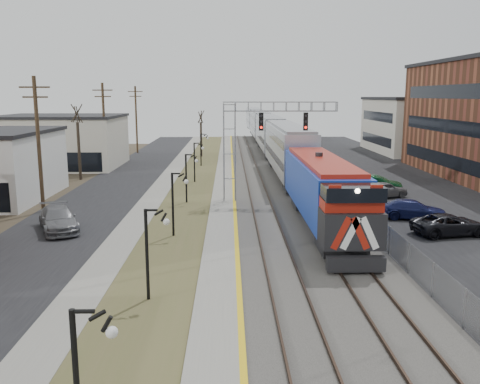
{
  "coord_description": "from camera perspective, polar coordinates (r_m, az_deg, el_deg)",
  "views": [
    {
      "loc": [
        -0.54,
        -12.5,
        8.6
      ],
      "look_at": [
        0.15,
        19.03,
        2.6
      ],
      "focal_mm": 38.0,
      "sensor_mm": 36.0,
      "label": 1
    }
  ],
  "objects": [
    {
      "name": "utility_poles",
      "position": [
        40.18,
        -21.66,
        4.87
      ],
      "size": [
        0.28,
        80.28,
        10.0
      ],
      "color": "#4C3823",
      "rests_on": "ground"
    },
    {
      "name": "platform_edge",
      "position": [
        48.24,
        -0.74,
        0.79
      ],
      "size": [
        0.24,
        120.0,
        0.01
      ],
      "primitive_type": "cube",
      "color": "gold",
      "rests_on": "platform"
    },
    {
      "name": "street_west",
      "position": [
        49.5,
        -14.03,
        0.46
      ],
      "size": [
        7.0,
        120.0,
        0.04
      ],
      "primitive_type": "cube",
      "color": "black",
      "rests_on": "ground"
    },
    {
      "name": "ballast_bed",
      "position": [
        48.47,
        4.14,
        0.64
      ],
      "size": [
        8.0,
        120.0,
        0.2
      ],
      "primitive_type": "cube",
      "color": "#595651",
      "rests_on": "ground"
    },
    {
      "name": "car_lot_f",
      "position": [
        47.57,
        15.12,
        0.86
      ],
      "size": [
        4.62,
        3.05,
        1.44
      ],
      "primitive_type": "imported",
      "rotation": [
        0.0,
        0.0,
        1.19
      ],
      "color": "#0B3A1B",
      "rests_on": "ground"
    },
    {
      "name": "sidewalk",
      "position": [
        48.7,
        -8.86,
        0.52
      ],
      "size": [
        2.0,
        120.0,
        0.08
      ],
      "primitive_type": "cube",
      "color": "gray",
      "rests_on": "ground"
    },
    {
      "name": "platform",
      "position": [
        48.26,
        -1.78,
        0.64
      ],
      "size": [
        2.0,
        120.0,
        0.24
      ],
      "primitive_type": "cube",
      "color": "gray",
      "rests_on": "ground"
    },
    {
      "name": "lampposts",
      "position": [
        31.68,
        -7.5,
        -1.35
      ],
      "size": [
        0.14,
        62.14,
        4.0
      ],
      "color": "black",
      "rests_on": "ground"
    },
    {
      "name": "grass_median",
      "position": [
        48.4,
        -5.34,
        0.52
      ],
      "size": [
        4.0,
        120.0,
        0.06
      ],
      "primitive_type": "cube",
      "color": "#4E4F2A",
      "rests_on": "ground"
    },
    {
      "name": "car_lot_e",
      "position": [
        44.92,
        15.88,
        0.23
      ],
      "size": [
        4.44,
        3.04,
        1.4
      ],
      "primitive_type": "imported",
      "rotation": [
        0.0,
        0.0,
        1.94
      ],
      "color": "slate",
      "rests_on": "ground"
    },
    {
      "name": "train",
      "position": [
        79.35,
        3.13,
        6.66
      ],
      "size": [
        3.0,
        108.65,
        5.33
      ],
      "color": "#1436A9",
      "rests_on": "ground"
    },
    {
      "name": "car_lot_c",
      "position": [
        34.32,
        22.5,
        -3.45
      ],
      "size": [
        5.02,
        2.94,
        1.31
      ],
      "primitive_type": "imported",
      "rotation": [
        0.0,
        0.0,
        1.74
      ],
      "color": "black",
      "rests_on": "ground"
    },
    {
      "name": "car_street_b",
      "position": [
        34.73,
        -19.73,
        -2.94
      ],
      "size": [
        4.07,
        5.58,
        1.5
      ],
      "primitive_type": "imported",
      "rotation": [
        0.0,
        0.0,
        0.43
      ],
      "color": "slate",
      "rests_on": "ground"
    },
    {
      "name": "signal_gantry",
      "position": [
        40.65,
        1.24,
        6.52
      ],
      "size": [
        9.0,
        1.07,
        8.15
      ],
      "color": "gray",
      "rests_on": "ground"
    },
    {
      "name": "track_near",
      "position": [
        48.3,
        1.78,
        0.84
      ],
      "size": [
        1.58,
        120.0,
        0.15
      ],
      "color": "#2D2119",
      "rests_on": "ballast_bed"
    },
    {
      "name": "track_far",
      "position": [
        48.61,
        5.9,
        0.85
      ],
      "size": [
        1.58,
        120.0,
        0.15
      ],
      "color": "#2D2119",
      "rests_on": "ballast_bed"
    },
    {
      "name": "bare_trees",
      "position": [
        53.16,
        -14.47,
        4.06
      ],
      "size": [
        12.3,
        42.3,
        5.95
      ],
      "color": "#382D23",
      "rests_on": "ground"
    },
    {
      "name": "parking_lot",
      "position": [
        51.03,
        17.68,
        0.58
      ],
      "size": [
        16.0,
        120.0,
        0.04
      ],
      "primitive_type": "cube",
      "color": "black",
      "rests_on": "ground"
    },
    {
      "name": "fence",
      "position": [
        48.93,
        9.05,
        1.46
      ],
      "size": [
        0.04,
        120.0,
        1.6
      ],
      "primitive_type": "cube",
      "color": "gray",
      "rests_on": "ground"
    },
    {
      "name": "car_lot_d",
      "position": [
        37.83,
        18.82,
        -1.92
      ],
      "size": [
        4.89,
        2.78,
        1.34
      ],
      "primitive_type": "imported",
      "rotation": [
        0.0,
        0.0,
        1.36
      ],
      "color": "#171D51",
      "rests_on": "ground"
    }
  ]
}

